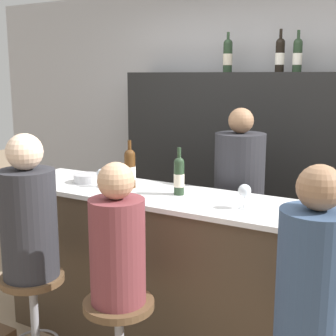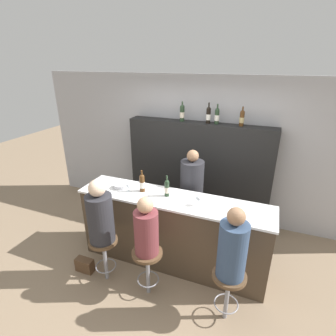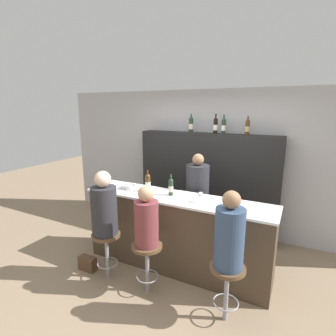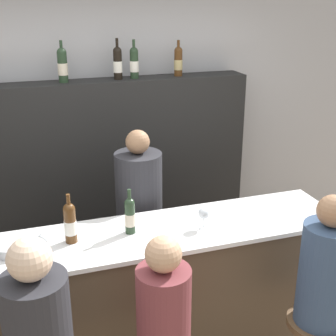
% 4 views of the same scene
% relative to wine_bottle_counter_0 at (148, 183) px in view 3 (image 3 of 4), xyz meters
% --- Properties ---
extents(ground_plane, '(16.00, 16.00, 0.00)m').
position_rel_wine_bottle_counter_0_xyz_m(ground_plane, '(0.47, -0.31, -1.21)').
color(ground_plane, '#8C755B').
extents(wall_back, '(6.40, 0.05, 2.60)m').
position_rel_wine_bottle_counter_0_xyz_m(wall_back, '(0.47, 1.47, 0.09)').
color(wall_back, '#B2B2B7').
rests_on(wall_back, ground_plane).
extents(bar_counter, '(2.68, 0.59, 1.08)m').
position_rel_wine_bottle_counter_0_xyz_m(bar_counter, '(0.47, -0.03, -0.67)').
color(bar_counter, '#473828').
rests_on(bar_counter, ground_plane).
extents(back_bar_cabinet, '(2.51, 0.28, 1.84)m').
position_rel_wine_bottle_counter_0_xyz_m(back_bar_cabinet, '(0.47, 1.24, -0.29)').
color(back_bar_cabinet, black).
rests_on(back_bar_cabinet, ground_plane).
extents(wine_bottle_counter_0, '(0.08, 0.08, 0.32)m').
position_rel_wine_bottle_counter_0_xyz_m(wine_bottle_counter_0, '(0.00, 0.00, 0.00)').
color(wine_bottle_counter_0, '#4C2D14').
rests_on(wine_bottle_counter_0, bar_counter).
extents(wine_bottle_counter_1, '(0.07, 0.07, 0.30)m').
position_rel_wine_bottle_counter_0_xyz_m(wine_bottle_counter_1, '(0.37, -0.00, -0.01)').
color(wine_bottle_counter_1, '#233823').
rests_on(wine_bottle_counter_1, bar_counter).
extents(wine_bottle_backbar_0, '(0.08, 0.08, 0.33)m').
position_rel_wine_bottle_counter_0_xyz_m(wine_bottle_backbar_0, '(0.15, 1.24, 0.77)').
color(wine_bottle_backbar_0, '#233823').
rests_on(wine_bottle_backbar_0, back_bar_cabinet).
extents(wine_bottle_backbar_1, '(0.07, 0.07, 0.33)m').
position_rel_wine_bottle_counter_0_xyz_m(wine_bottle_backbar_1, '(0.60, 1.24, 0.77)').
color(wine_bottle_backbar_1, black).
rests_on(wine_bottle_backbar_1, back_bar_cabinet).
extents(wine_bottle_backbar_2, '(0.07, 0.07, 0.32)m').
position_rel_wine_bottle_counter_0_xyz_m(wine_bottle_backbar_2, '(0.74, 1.24, 0.76)').
color(wine_bottle_backbar_2, '#233823').
rests_on(wine_bottle_backbar_2, back_bar_cabinet).
extents(wine_bottle_backbar_3, '(0.07, 0.07, 0.30)m').
position_rel_wine_bottle_counter_0_xyz_m(wine_bottle_backbar_3, '(1.13, 1.24, 0.76)').
color(wine_bottle_backbar_3, '#4C2D14').
rests_on(wine_bottle_backbar_3, back_bar_cabinet).
extents(wine_glass_0, '(0.07, 0.07, 0.13)m').
position_rel_wine_bottle_counter_0_xyz_m(wine_glass_0, '(-0.17, -0.09, -0.05)').
color(wine_glass_0, silver).
rests_on(wine_glass_0, bar_counter).
extents(wine_glass_1, '(0.07, 0.07, 0.14)m').
position_rel_wine_bottle_counter_0_xyz_m(wine_glass_1, '(0.85, -0.09, -0.03)').
color(wine_glass_1, silver).
rests_on(wine_glass_1, bar_counter).
extents(metal_bowl, '(0.19, 0.19, 0.06)m').
position_rel_wine_bottle_counter_0_xyz_m(metal_bowl, '(-0.35, -0.03, -0.10)').
color(metal_bowl, '#B7B7BC').
rests_on(metal_bowl, bar_counter).
extents(bar_stool_left, '(0.38, 0.38, 0.65)m').
position_rel_wine_bottle_counter_0_xyz_m(bar_stool_left, '(-0.25, -0.67, -0.70)').
color(bar_stool_left, gray).
rests_on(bar_stool_left, ground_plane).
extents(guest_seated_left, '(0.33, 0.33, 0.85)m').
position_rel_wine_bottle_counter_0_xyz_m(guest_seated_left, '(-0.25, -0.67, -0.19)').
color(guest_seated_left, '#28282D').
rests_on(guest_seated_left, bar_stool_left).
extents(bar_stool_middle, '(0.38, 0.38, 0.65)m').
position_rel_wine_bottle_counter_0_xyz_m(bar_stool_middle, '(0.38, -0.67, -0.70)').
color(bar_stool_middle, gray).
rests_on(bar_stool_middle, ground_plane).
extents(guest_seated_middle, '(0.29, 0.29, 0.75)m').
position_rel_wine_bottle_counter_0_xyz_m(guest_seated_middle, '(0.38, -0.67, -0.24)').
color(guest_seated_middle, brown).
rests_on(guest_seated_middle, bar_stool_middle).
extents(bar_stool_right, '(0.38, 0.38, 0.65)m').
position_rel_wine_bottle_counter_0_xyz_m(bar_stool_right, '(1.38, -0.67, -0.70)').
color(bar_stool_right, gray).
rests_on(bar_stool_right, ground_plane).
extents(guest_seated_right, '(0.30, 0.30, 0.83)m').
position_rel_wine_bottle_counter_0_xyz_m(guest_seated_right, '(1.38, -0.67, -0.20)').
color(guest_seated_right, '#334766').
rests_on(guest_seated_right, bar_stool_right).
extents(bartender, '(0.35, 0.35, 1.60)m').
position_rel_wine_bottle_counter_0_xyz_m(bartender, '(0.57, 0.52, -0.48)').
color(bartender, '#28282D').
rests_on(bartender, ground_plane).
extents(handbag, '(0.26, 0.12, 0.20)m').
position_rel_wine_bottle_counter_0_xyz_m(handbag, '(-0.62, -0.67, -1.11)').
color(handbag, '#513823').
rests_on(handbag, ground_plane).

